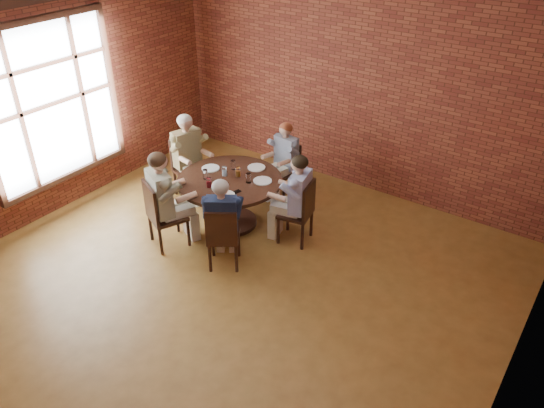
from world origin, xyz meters
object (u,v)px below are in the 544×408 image
Objects in this scene: chair_d at (160,213)px; diner_d at (166,200)px; chair_a at (301,210)px; chair_b at (287,167)px; diner_a at (296,199)px; smartphone at (236,192)px; chair_c at (187,164)px; diner_b at (284,161)px; chair_e at (223,236)px; diner_c at (189,157)px; dining_table at (230,192)px; diner_e at (223,223)px.

chair_d is 0.70× the size of diner_d.
chair_a is 1.05× the size of chair_b.
smartphone is at bearing -68.15° from diner_a.
diner_a is at bearing -77.52° from chair_c.
chair_c is at bearing 169.82° from smartphone.
diner_a is (-0.08, -0.02, 0.15)m from chair_a.
chair_e is at bearing -69.40° from diner_b.
diner_c is 1.31m from diner_d.
diner_b reaches higher than chair_a.
diner_d is at bearing -90.00° from chair_d.
diner_a is 1.83m from chair_d.
dining_table is 1.08m from chair_a.
diner_e is at bearing -57.23° from smartphone.
diner_d is (-1.46, -1.08, 0.19)m from chair_a.
diner_d is (0.04, 0.09, 0.18)m from chair_d.
diner_c reaches higher than diner_a.
chair_d is at bearing -114.38° from dining_table.
diner_e is at bearing -56.21° from dining_table.
diner_a is 1.48× the size of chair_b.
diner_e is (1.64, -1.10, 0.12)m from chair_c.
diner_d reaches higher than chair_d.
chair_e is (-0.41, -1.06, -0.16)m from diner_a.
chair_a is 1.30m from chair_b.
diner_a is 9.47× the size of smartphone.
dining_table is 1.19m from chair_b.
diner_a is 1.38× the size of chair_c.
dining_table is 1.64× the size of chair_e.
diner_b is 1.93m from diner_e.
chair_c is 1.43m from chair_d.
diner_a reaches higher than chair_b.
chair_c is (-1.11, 0.31, -0.01)m from dining_table.
chair_a is at bearing -38.45° from chair_b.
chair_c is (-2.18, 0.09, 0.01)m from chair_a.
diner_d is at bearing -114.38° from dining_table.
diner_a is 0.94× the size of diner_d.
chair_d reaches higher than chair_c.
chair_c is 0.19m from diner_c.
chair_c is 6.86× the size of smartphone.
chair_d is at bearing -62.32° from diner_a.
diner_c reaches higher than diner_b.
chair_a is at bearing -76.43° from diner_c.
diner_d reaches higher than diner_a.
diner_a is 0.81m from smartphone.
diner_d reaches higher than chair_b.
diner_c is at bearing 169.47° from smartphone.
diner_b is 0.89× the size of diner_d.
diner_b is 0.97× the size of diner_e.
diner_b is (-0.88, 0.89, 0.12)m from chair_a.
dining_table is 1.13× the size of diner_a.
chair_d is (0.60, -1.24, -0.16)m from diner_c.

